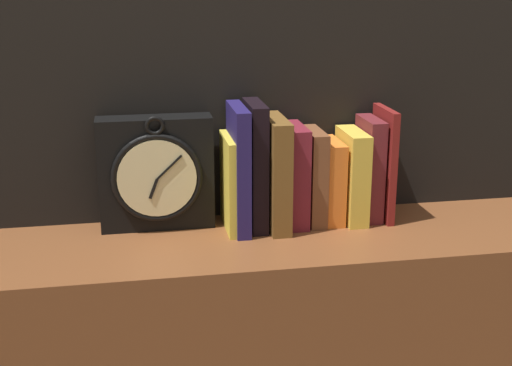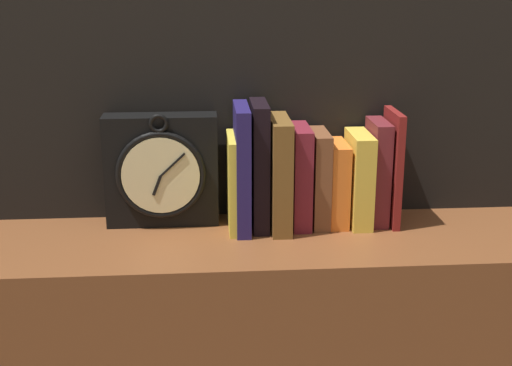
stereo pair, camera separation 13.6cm
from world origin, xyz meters
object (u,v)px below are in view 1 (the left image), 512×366
at_px(book_slot8_maroon, 369,169).
at_px(book_slot5_brown, 313,176).
at_px(book_slot1_navy, 239,169).
at_px(book_slot3_brown, 276,173).
at_px(book_slot2_black, 255,166).
at_px(clock, 156,173).
at_px(book_slot9_maroon, 384,164).
at_px(book_slot0_yellow, 228,183).
at_px(book_slot7_yellow, 352,176).
at_px(book_slot4_maroon, 295,175).
at_px(book_slot6_orange, 330,181).

bearing_deg(book_slot8_maroon, book_slot5_brown, -178.00).
bearing_deg(book_slot1_navy, book_slot3_brown, -1.15).
bearing_deg(book_slot2_black, clock, 172.21).
xyz_separation_m(book_slot2_black, book_slot5_brown, (0.12, 0.01, -0.03)).
height_order(clock, book_slot9_maroon, clock).
height_order(clock, book_slot2_black, book_slot2_black).
relative_size(book_slot0_yellow, book_slot3_brown, 0.84).
height_order(book_slot3_brown, book_slot7_yellow, book_slot3_brown).
relative_size(book_slot5_brown, book_slot7_yellow, 1.02).
distance_m(book_slot3_brown, book_slot4_maroon, 0.05).
height_order(clock, book_slot1_navy, book_slot1_navy).
bearing_deg(book_slot9_maroon, book_slot6_orange, 178.37).
bearing_deg(book_slot5_brown, clock, 176.12).
bearing_deg(book_slot3_brown, book_slot4_maroon, 16.44).
relative_size(book_slot0_yellow, book_slot5_brown, 0.98).
xyz_separation_m(book_slot1_navy, book_slot6_orange, (0.20, 0.02, -0.04)).
bearing_deg(book_slot0_yellow, clock, 167.33).
bearing_deg(book_slot9_maroon, book_slot8_maroon, 168.54).
xyz_separation_m(book_slot6_orange, book_slot8_maroon, (0.08, 0.00, 0.02)).
distance_m(book_slot0_yellow, book_slot6_orange, 0.22).
distance_m(book_slot2_black, book_slot5_brown, 0.13).
bearing_deg(book_slot3_brown, book_slot6_orange, 7.91).
bearing_deg(clock, book_slot8_maroon, -2.26).
bearing_deg(book_slot6_orange, book_slot1_navy, -175.56).
relative_size(book_slot7_yellow, book_slot8_maroon, 0.89).
bearing_deg(book_slot6_orange, clock, 176.78).
height_order(book_slot3_brown, book_slot4_maroon, book_slot3_brown).
bearing_deg(book_slot3_brown, book_slot9_maroon, 3.29).
relative_size(book_slot1_navy, book_slot4_maroon, 1.22).
xyz_separation_m(book_slot4_maroon, book_slot8_maroon, (0.16, 0.01, 0.00)).
height_order(book_slot0_yellow, book_slot9_maroon, book_slot9_maroon).
bearing_deg(book_slot9_maroon, book_slot2_black, -179.22).
distance_m(book_slot1_navy, book_slot2_black, 0.04).
distance_m(book_slot1_navy, book_slot5_brown, 0.16).
xyz_separation_m(clock, book_slot7_yellow, (0.40, -0.03, -0.02)).
distance_m(clock, book_slot7_yellow, 0.40).
relative_size(clock, book_slot4_maroon, 1.16).
height_order(book_slot1_navy, book_slot7_yellow, book_slot1_navy).
distance_m(book_slot1_navy, book_slot9_maroon, 0.31).
distance_m(book_slot7_yellow, book_slot8_maroon, 0.04).
height_order(book_slot3_brown, book_slot9_maroon, book_slot9_maroon).
xyz_separation_m(book_slot3_brown, book_slot9_maroon, (0.23, 0.01, 0.00)).
height_order(book_slot3_brown, book_slot6_orange, book_slot3_brown).
relative_size(book_slot1_navy, book_slot5_brown, 1.29).
bearing_deg(book_slot8_maroon, clock, 177.74).
xyz_separation_m(book_slot4_maroon, book_slot7_yellow, (0.12, -0.00, -0.01)).
xyz_separation_m(book_slot2_black, book_slot4_maroon, (0.08, 0.00, -0.03)).
relative_size(book_slot1_navy, book_slot9_maroon, 1.07).
bearing_deg(book_slot9_maroon, clock, 177.16).
bearing_deg(book_slot4_maroon, book_slot7_yellow, -0.83).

